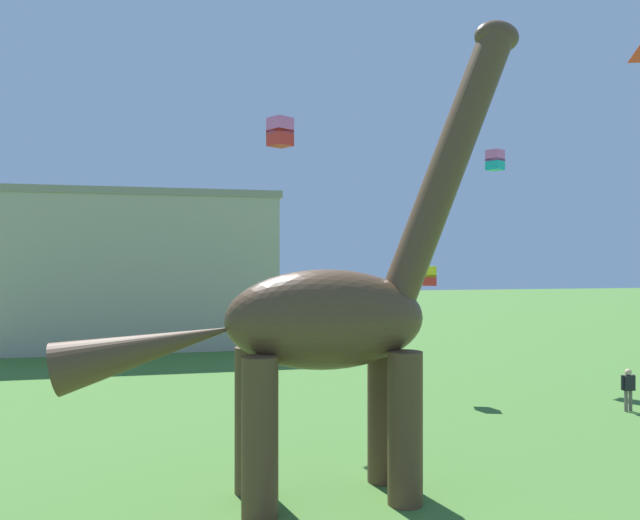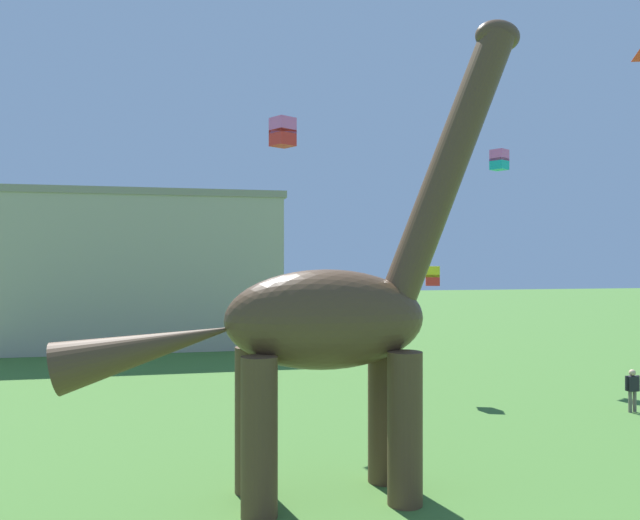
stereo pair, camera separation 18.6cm
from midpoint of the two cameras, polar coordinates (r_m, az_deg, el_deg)
dinosaur_sculpture at (r=16.77m, az=0.67°, el=-5.39°), size 12.51×2.65×13.08m
person_watching_child at (r=29.78m, az=26.53°, el=-10.16°), size 0.67×0.29×1.78m
kite_trailing at (r=27.43m, az=-3.19°, el=11.46°), size 1.16×1.16×1.21m
kite_mid_right at (r=38.24m, az=16.02°, el=8.69°), size 1.11×1.11×1.16m
kite_high_right at (r=30.83m, az=10.30°, el=-1.42°), size 0.84×0.84×0.94m
background_building_block at (r=48.63m, az=-16.13°, el=-0.84°), size 21.22×8.28×11.34m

